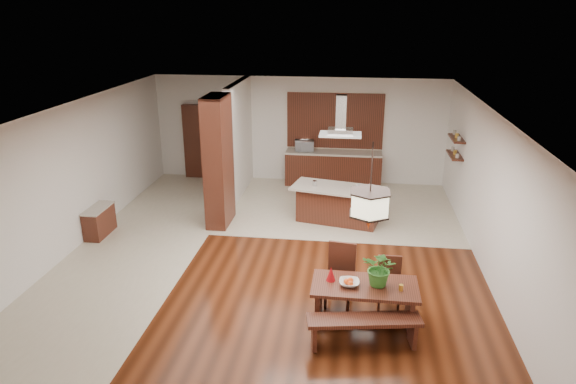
# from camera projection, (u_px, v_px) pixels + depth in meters

# --- Properties ---
(room_shell) EXTENTS (9.00, 9.04, 2.92)m
(room_shell) POSITION_uv_depth(u_px,v_px,m) (272.00, 151.00, 9.74)
(room_shell) COLOR #351609
(room_shell) RESTS_ON ground
(tile_hallway) EXTENTS (2.50, 9.00, 0.01)m
(tile_hallway) POSITION_uv_depth(u_px,v_px,m) (144.00, 241.00, 10.78)
(tile_hallway) COLOR beige
(tile_hallway) RESTS_ON ground
(tile_kitchen) EXTENTS (5.50, 4.00, 0.01)m
(tile_kitchen) POSITION_uv_depth(u_px,v_px,m) (339.00, 207.00, 12.62)
(tile_kitchen) COLOR beige
(tile_kitchen) RESTS_ON ground
(soffit_band) EXTENTS (8.00, 9.00, 0.02)m
(soffit_band) POSITION_uv_depth(u_px,v_px,m) (272.00, 108.00, 9.46)
(soffit_band) COLOR #3D1F0F
(soffit_band) RESTS_ON room_shell
(partition_pier) EXTENTS (0.45, 1.00, 2.90)m
(partition_pier) POSITION_uv_depth(u_px,v_px,m) (218.00, 162.00, 11.24)
(partition_pier) COLOR #33160E
(partition_pier) RESTS_ON ground
(partition_stub) EXTENTS (0.18, 2.40, 2.90)m
(partition_stub) POSITION_uv_depth(u_px,v_px,m) (239.00, 139.00, 13.20)
(partition_stub) COLOR silver
(partition_stub) RESTS_ON ground
(hallway_console) EXTENTS (0.37, 0.88, 0.63)m
(hallway_console) POSITION_uv_depth(u_px,v_px,m) (99.00, 221.00, 10.99)
(hallway_console) COLOR #33160E
(hallway_console) RESTS_ON ground
(hallway_doorway) EXTENTS (1.10, 0.20, 2.10)m
(hallway_doorway) POSITION_uv_depth(u_px,v_px,m) (203.00, 142.00, 14.52)
(hallway_doorway) COLOR #33160E
(hallway_doorway) RESTS_ON ground
(rear_counter) EXTENTS (2.60, 0.62, 0.95)m
(rear_counter) POSITION_uv_depth(u_px,v_px,m) (333.00, 168.00, 14.07)
(rear_counter) COLOR #33160E
(rear_counter) RESTS_ON ground
(kitchen_window) EXTENTS (2.60, 0.08, 1.50)m
(kitchen_window) POSITION_uv_depth(u_px,v_px,m) (335.00, 121.00, 13.89)
(kitchen_window) COLOR #95612C
(kitchen_window) RESTS_ON room_shell
(shelf_lower) EXTENTS (0.26, 0.90, 0.04)m
(shelf_lower) POSITION_uv_depth(u_px,v_px,m) (455.00, 155.00, 11.92)
(shelf_lower) COLOR #33160E
(shelf_lower) RESTS_ON room_shell
(shelf_upper) EXTENTS (0.26, 0.90, 0.04)m
(shelf_upper) POSITION_uv_depth(u_px,v_px,m) (457.00, 138.00, 11.78)
(shelf_upper) COLOR #33160E
(shelf_upper) RESTS_ON room_shell
(dining_table) EXTENTS (1.61, 0.81, 0.67)m
(dining_table) POSITION_uv_depth(u_px,v_px,m) (364.00, 295.00, 7.84)
(dining_table) COLOR #33160E
(dining_table) RESTS_ON ground
(dining_bench) EXTENTS (1.67, 0.63, 0.46)m
(dining_bench) POSITION_uv_depth(u_px,v_px,m) (364.00, 332.00, 7.38)
(dining_bench) COLOR #33160E
(dining_bench) RESTS_ON ground
(dining_chair_left) EXTENTS (0.51, 0.51, 1.03)m
(dining_chair_left) POSITION_uv_depth(u_px,v_px,m) (339.00, 276.00, 8.34)
(dining_chair_left) COLOR #33160E
(dining_chair_left) RESTS_ON ground
(dining_chair_right) EXTENTS (0.38, 0.38, 0.86)m
(dining_chair_right) POSITION_uv_depth(u_px,v_px,m) (389.00, 284.00, 8.26)
(dining_chair_right) COLOR #33160E
(dining_chair_right) RESTS_ON ground
(pendant_lantern) EXTENTS (0.64, 0.64, 1.31)m
(pendant_lantern) POSITION_uv_depth(u_px,v_px,m) (371.00, 187.00, 7.24)
(pendant_lantern) COLOR beige
(pendant_lantern) RESTS_ON room_shell
(foliage_plant) EXTENTS (0.65, 0.61, 0.57)m
(foliage_plant) POSITION_uv_depth(u_px,v_px,m) (381.00, 268.00, 7.67)
(foliage_plant) COLOR #317226
(foliage_plant) RESTS_ON dining_table
(fruit_bowl) EXTENTS (0.32, 0.32, 0.07)m
(fruit_bowl) POSITION_uv_depth(u_px,v_px,m) (349.00, 283.00, 7.76)
(fruit_bowl) COLOR beige
(fruit_bowl) RESTS_ON dining_table
(napkin_cone) EXTENTS (0.17, 0.17, 0.23)m
(napkin_cone) POSITION_uv_depth(u_px,v_px,m) (331.00, 274.00, 7.87)
(napkin_cone) COLOR #A60B11
(napkin_cone) RESTS_ON dining_table
(gold_ornament) EXTENTS (0.08, 0.08, 0.09)m
(gold_ornament) POSITION_uv_depth(u_px,v_px,m) (401.00, 288.00, 7.61)
(gold_ornament) COLOR gold
(gold_ornament) RESTS_ON dining_table
(kitchen_island) EXTENTS (2.21, 1.32, 0.85)m
(kitchen_island) POSITION_uv_depth(u_px,v_px,m) (338.00, 204.00, 11.62)
(kitchen_island) COLOR #33160E
(kitchen_island) RESTS_ON ground
(range_hood) EXTENTS (0.90, 0.55, 0.87)m
(range_hood) POSITION_uv_depth(u_px,v_px,m) (341.00, 115.00, 10.93)
(range_hood) COLOR silver
(range_hood) RESTS_ON room_shell
(island_cup) EXTENTS (0.12, 0.12, 0.09)m
(island_cup) POSITION_uv_depth(u_px,v_px,m) (358.00, 187.00, 11.35)
(island_cup) COLOR white
(island_cup) RESTS_ON kitchen_island
(microwave) EXTENTS (0.56, 0.42, 0.28)m
(microwave) POSITION_uv_depth(u_px,v_px,m) (304.00, 146.00, 13.97)
(microwave) COLOR silver
(microwave) RESTS_ON rear_counter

